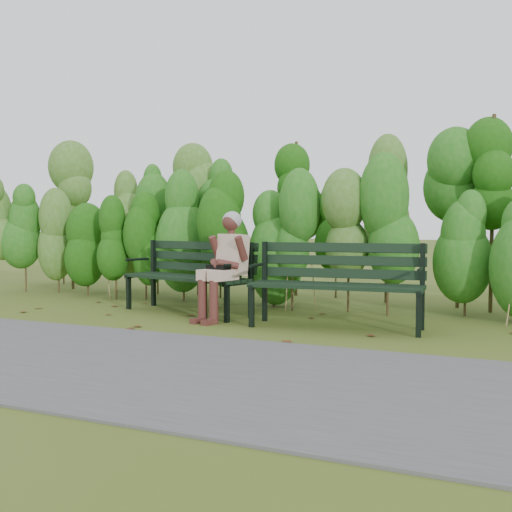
% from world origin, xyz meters
% --- Properties ---
extents(ground, '(80.00, 80.00, 0.00)m').
position_xyz_m(ground, '(0.00, 0.00, 0.00)').
color(ground, '#495C1B').
extents(footpath, '(60.00, 2.50, 0.01)m').
position_xyz_m(footpath, '(0.00, -2.20, 0.01)').
color(footpath, '#474749').
rests_on(footpath, ground).
extents(hedge_band, '(11.04, 1.67, 2.42)m').
position_xyz_m(hedge_band, '(0.00, 1.86, 1.26)').
color(hedge_band, '#47381E').
rests_on(hedge_band, ground).
extents(leaf_litter, '(5.34, 2.15, 0.01)m').
position_xyz_m(leaf_litter, '(-0.22, -0.15, 0.00)').
color(leaf_litter, '#573116').
rests_on(leaf_litter, ground).
extents(bench_left, '(1.91, 1.04, 0.91)m').
position_xyz_m(bench_left, '(-0.96, 0.49, 0.54)').
color(bench_left, black).
rests_on(bench_left, ground).
extents(bench_right, '(1.89, 0.73, 0.93)m').
position_xyz_m(bench_right, '(1.05, 0.18, 0.55)').
color(bench_right, black).
rests_on(bench_right, ground).
extents(seated_woman, '(0.53, 0.77, 1.28)m').
position_xyz_m(seated_woman, '(-0.30, 0.13, 0.73)').
color(seated_woman, beige).
rests_on(seated_woman, ground).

